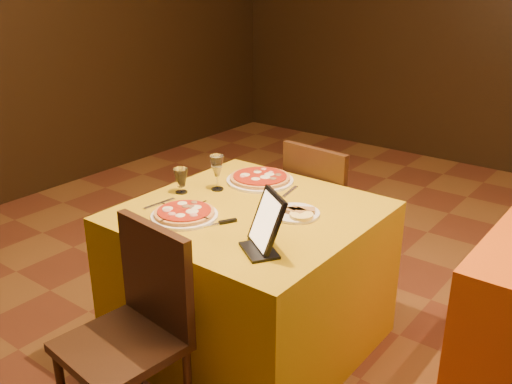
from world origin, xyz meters
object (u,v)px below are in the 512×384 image
Objects in this scene: chair_main_far at (331,214)px; pizza_near at (184,214)px; tablet at (267,221)px; wine_glass at (217,172)px; main_table at (251,278)px; water_glass at (181,181)px; chair_main_near at (120,345)px; pizza_far at (260,179)px.

chair_main_far is 2.92× the size of pizza_near.
chair_main_far reaches higher than pizza_near.
tablet reaches higher than chair_main_far.
pizza_near is 0.38m from wine_glass.
main_table is 3.53× the size of pizza_near.
chair_main_far is 1.10m from pizza_near.
pizza_near is 1.28× the size of tablet.
wine_glass is (-0.30, 0.10, 0.47)m from main_table.
water_glass reaches higher than main_table.
chair_main_near reaches higher than water_glass.
water_glass is at bearing 124.14° from chair_main_near.
water_glass is (-0.22, -0.37, 0.05)m from pizza_far.
chair_main_far is 2.52× the size of pizza_far.
wine_glass is at bearing 113.90° from chair_main_near.
chair_main_near is 1.00× the size of chair_main_far.
chair_main_far is at bearing 79.68° from pizza_near.
main_table is 1.21× the size of chair_main_near.
chair_main_far is at bearing 66.57° from pizza_far.
chair_main_near is at bearing -80.41° from pizza_far.
tablet is (0.29, 0.56, 0.41)m from chair_main_near.
chair_main_far is at bearing 138.95° from tablet.
chair_main_far reaches higher than main_table.
wine_glass reaches higher than water_glass.
chair_main_near reaches higher than pizza_far.
main_table is 3.04× the size of pizza_far.
main_table is at bearing 5.68° from water_glass.
pizza_far is (-0.20, 0.33, 0.39)m from main_table.
chair_main_near is 2.92× the size of pizza_near.
main_table is 5.79× the size of wine_glass.
main_table is 4.51× the size of tablet.
pizza_near is (-0.19, 0.57, 0.31)m from chair_main_near.
water_glass is (-0.23, 0.21, 0.05)m from pizza_near.
wine_glass is at bearing 50.62° from water_glass.
wine_glass is at bearing 71.18° from chair_main_far.
chair_main_far is 1.17m from tablet.
chair_main_far is at bearing 90.00° from main_table.
chair_main_near is at bearing 94.90° from chair_main_far.
water_glass is (-0.42, 0.78, 0.36)m from chair_main_near.
tablet is at bearing -1.45° from pizza_near.
pizza_far is (-0.20, -0.45, 0.31)m from chair_main_far.
chair_main_near is (-0.00, -0.82, 0.08)m from main_table.
chair_main_near is 1.21m from pizza_far.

